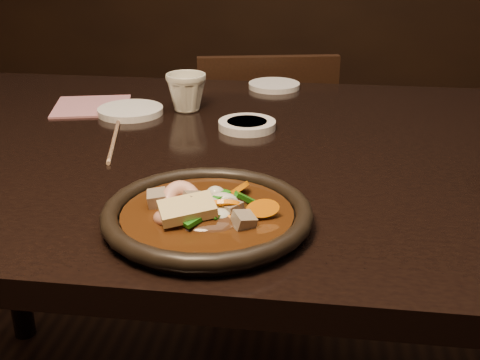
# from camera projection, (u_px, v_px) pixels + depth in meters

# --- Properties ---
(table) EXTENTS (1.60, 0.90, 0.75)m
(table) POSITION_uv_depth(u_px,v_px,m) (262.00, 187.00, 1.06)
(table) COLOR black
(table) RESTS_ON floor
(chair) EXTENTS (0.44, 0.44, 0.79)m
(chair) POSITION_uv_depth(u_px,v_px,m) (262.00, 174.00, 1.74)
(chair) COLOR black
(chair) RESTS_ON floor
(plate) EXTENTS (0.27, 0.27, 0.03)m
(plate) POSITION_uv_depth(u_px,v_px,m) (207.00, 215.00, 0.76)
(plate) COLOR black
(plate) RESTS_ON table
(stirfry) EXTENTS (0.18, 0.14, 0.05)m
(stirfry) POSITION_uv_depth(u_px,v_px,m) (203.00, 212.00, 0.75)
(stirfry) COLOR #321909
(stirfry) RESTS_ON plate
(soy_dish) EXTENTS (0.11, 0.11, 0.01)m
(soy_dish) POSITION_uv_depth(u_px,v_px,m) (247.00, 125.00, 1.11)
(soy_dish) COLOR white
(soy_dish) RESTS_ON table
(saucer_left) EXTENTS (0.13, 0.13, 0.01)m
(saucer_left) POSITION_uv_depth(u_px,v_px,m) (130.00, 111.00, 1.20)
(saucer_left) COLOR white
(saucer_left) RESTS_ON table
(saucer_right) EXTENTS (0.12, 0.12, 0.01)m
(saucer_right) POSITION_uv_depth(u_px,v_px,m) (274.00, 86.00, 1.38)
(saucer_right) COLOR white
(saucer_right) RESTS_ON table
(tea_cup) EXTENTS (0.08, 0.08, 0.08)m
(tea_cup) POSITION_uv_depth(u_px,v_px,m) (186.00, 91.00, 1.20)
(tea_cup) COLOR beige
(tea_cup) RESTS_ON table
(chopsticks) EXTENTS (0.07, 0.24, 0.01)m
(chopsticks) POSITION_uv_depth(u_px,v_px,m) (114.00, 138.00, 1.06)
(chopsticks) COLOR tan
(chopsticks) RESTS_ON table
(napkin) EXTENTS (0.18, 0.18, 0.00)m
(napkin) POSITION_uv_depth(u_px,v_px,m) (92.00, 106.00, 1.24)
(napkin) COLOR #B26D77
(napkin) RESTS_ON table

